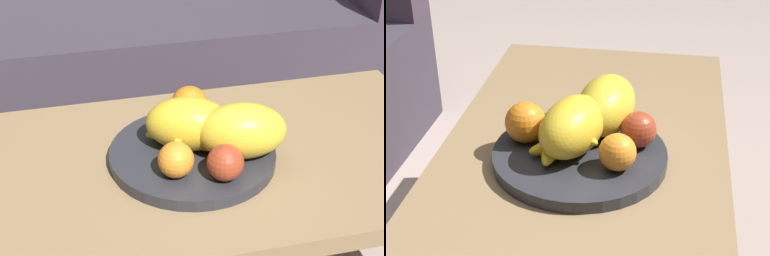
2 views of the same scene
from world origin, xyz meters
TOP-DOWN VIEW (x-y plane):
  - coffee_table at (0.00, 0.00)m, footprint 1.14×0.58m
  - fruit_bowl at (-0.01, 0.00)m, footprint 0.34×0.34m
  - melon_large_front at (-0.01, 0.01)m, footprint 0.20×0.16m
  - melon_smaller_beside at (0.08, -0.04)m, footprint 0.20×0.14m
  - orange_front at (-0.06, -0.08)m, footprint 0.07×0.07m
  - orange_left at (0.01, 0.11)m, footprint 0.08×0.08m
  - apple_front at (0.03, -0.11)m, footprint 0.07×0.07m
  - banana_bunch at (-0.01, 0.03)m, footprint 0.17×0.16m

SIDE VIEW (x-z plane):
  - coffee_table at x=0.00m, z-range 0.17..0.61m
  - fruit_bowl at x=-0.01m, z-range 0.44..0.47m
  - banana_bunch at x=-0.01m, z-range 0.46..0.52m
  - orange_front at x=-0.06m, z-range 0.47..0.54m
  - apple_front at x=0.03m, z-range 0.47..0.54m
  - orange_left at x=0.01m, z-range 0.47..0.55m
  - melon_large_front at x=-0.01m, z-range 0.47..0.58m
  - melon_smaller_beside at x=0.08m, z-range 0.47..0.58m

